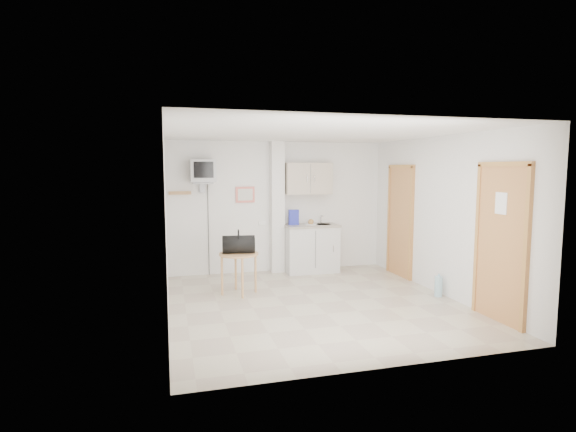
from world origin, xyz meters
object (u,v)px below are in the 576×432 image
object	(u,v)px
round_table	(239,258)
duffel_bag	(239,244)
crt_television	(203,172)
water_bottle	(438,286)

from	to	relation	value
round_table	duffel_bag	size ratio (longest dim) A/B	1.22
crt_television	round_table	distance (m)	1.88
crt_television	round_table	bearing A→B (deg)	-70.08
crt_television	duffel_bag	size ratio (longest dim) A/B	3.99
crt_television	round_table	size ratio (longest dim) A/B	3.26
duffel_bag	crt_television	bearing A→B (deg)	117.12
round_table	water_bottle	bearing A→B (deg)	-17.88
crt_television	water_bottle	size ratio (longest dim) A/B	5.99
crt_television	water_bottle	world-z (taller)	crt_television
crt_television	round_table	world-z (taller)	crt_television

